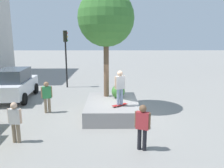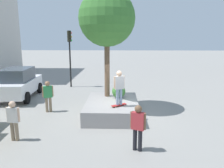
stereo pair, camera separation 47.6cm
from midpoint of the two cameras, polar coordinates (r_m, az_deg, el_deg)
The scene contains 11 objects.
ground_plane at distance 11.27m, azimuth 0.60°, elevation -8.37°, with size 120.00×120.00×0.00m, color gray.
planter_ledge at distance 11.43m, azimuth -1.20°, elevation -6.18°, with size 3.74×2.63×0.71m, color gray.
plaza_tree at distance 11.93m, azimuth -2.75°, elevation 16.55°, with size 2.96×2.96×5.67m.
boxwood_shrub at distance 11.86m, azimuth 0.45°, elevation -1.92°, with size 0.72×0.72×0.72m, color #3D7A33.
skateboard at distance 10.51m, azimuth 0.72°, elevation -5.45°, with size 0.63×0.78×0.07m.
skateboarder at distance 10.27m, azimuth 0.73°, elevation -0.35°, with size 0.37×0.50×1.63m.
sedan_parked at distance 15.46m, azimuth -24.61°, elevation 0.02°, with size 4.41×2.27×1.99m.
traffic_light_corner at distance 17.73m, azimuth -12.62°, elevation 8.78°, with size 0.36×0.37×4.44m.
bystander_watching at distance 7.80m, azimuth 6.11°, elevation -10.32°, with size 0.35×0.53×1.66m.
pedestrian_crossing at distance 12.10m, azimuth -17.58°, elevation -2.72°, with size 0.34×0.54×1.67m.
passerby_with_bag at distance 9.16m, azimuth -25.16°, elevation -8.34°, with size 0.24×0.53×1.58m.
Camera 1 is at (-10.57, 0.46, 3.89)m, focal length 35.38 mm.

